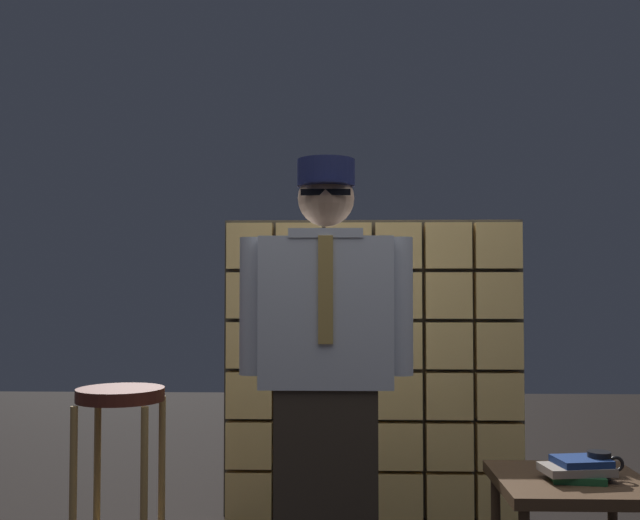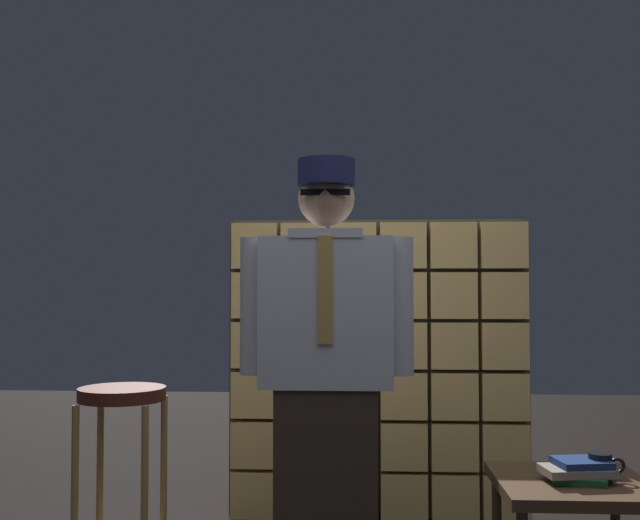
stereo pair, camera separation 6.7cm
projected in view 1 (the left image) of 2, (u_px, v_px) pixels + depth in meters
glass_block_wall at (373, 370)px, 3.84m from camera, size 1.59×0.10×1.59m
standing_person at (326, 369)px, 2.84m from camera, size 0.68×0.28×1.71m
bar_stool at (120, 442)px, 2.84m from camera, size 0.34×0.34×0.82m
side_table at (572, 499)px, 2.55m from camera, size 0.52×0.52×0.54m
book_stack at (578, 469)px, 2.53m from camera, size 0.25×0.18×0.08m
coffee_mug at (600, 465)px, 2.54m from camera, size 0.13×0.08×0.09m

